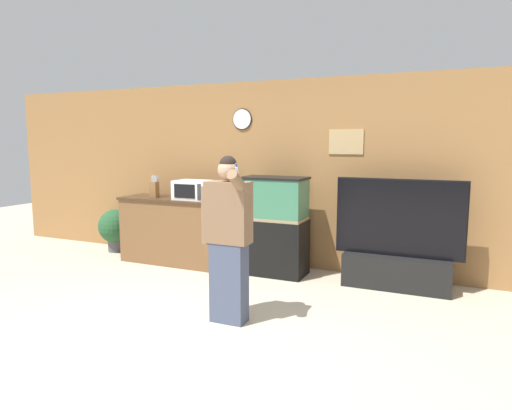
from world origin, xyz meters
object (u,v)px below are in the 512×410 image
knife_block (154,189)px  person_standing (228,237)px  aquarium_on_stand (274,226)px  tv_on_stand (397,257)px  counter_island (178,230)px  microwave (194,190)px  potted_plant (116,228)px

knife_block → person_standing: (2.05, -1.62, -0.23)m
aquarium_on_stand → tv_on_stand: 1.60m
person_standing → counter_island: bearing=135.5°
microwave → knife_block: 0.68m
tv_on_stand → potted_plant: bearing=178.8°
tv_on_stand → person_standing: person_standing is taller
counter_island → person_standing: 2.41m
counter_island → knife_block: 0.70m
aquarium_on_stand → counter_island: bearing=-178.6°
aquarium_on_stand → tv_on_stand: (1.57, 0.04, -0.27)m
microwave → knife_block: (-0.68, -0.00, -0.01)m
person_standing → tv_on_stand: bearing=51.8°
microwave → tv_on_stand: size_ratio=0.35×
microwave → person_standing: 2.14m
aquarium_on_stand → tv_on_stand: tv_on_stand is taller
tv_on_stand → potted_plant: (-4.38, 0.09, 0.00)m
tv_on_stand → counter_island: bearing=-178.5°
counter_island → aquarium_on_stand: (1.49, 0.04, 0.17)m
counter_island → knife_block: size_ratio=5.26×
person_standing → potted_plant: person_standing is taller
microwave → aquarium_on_stand: bearing=4.1°
aquarium_on_stand → tv_on_stand: bearing=1.6°
potted_plant → person_standing: bearing=-31.5°
tv_on_stand → person_standing: bearing=-128.2°
knife_block → potted_plant: knife_block is taller
microwave → aquarium_on_stand: 1.26m
tv_on_stand → potted_plant: size_ratio=2.20×
aquarium_on_stand → potted_plant: size_ratio=1.91×
microwave → tv_on_stand: tv_on_stand is taller
counter_island → microwave: size_ratio=3.20×
knife_block → person_standing: size_ratio=0.20×
knife_block → aquarium_on_stand: (1.86, 0.09, -0.43)m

